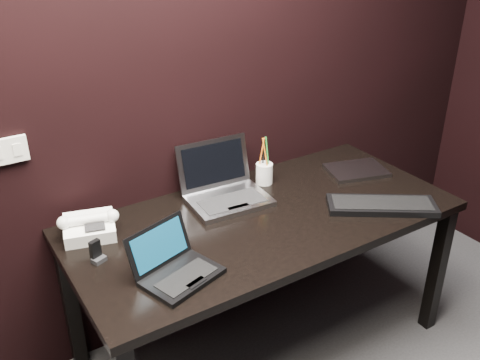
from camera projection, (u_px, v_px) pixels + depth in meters
wall_back at (154, 78)px, 2.23m from camera, size 4.00×0.00×4.00m
wall_switch at (7, 151)px, 2.01m from camera, size 0.15×0.02×0.10m
desk at (264, 230)px, 2.36m from camera, size 1.70×0.80×0.74m
netbook at (176, 267)px, 1.93m from camera, size 0.33×0.31×0.17m
silver_laptop at (225, 190)px, 2.44m from camera, size 0.38×0.34×0.24m
ext_keyboard at (382, 205)px, 2.38m from camera, size 0.48×0.40×0.03m
closed_laptop at (356, 170)px, 2.70m from camera, size 0.34×0.28×0.02m
desk_phone at (89, 227)px, 2.16m from camera, size 0.25×0.23×0.12m
mobile_phone at (97, 254)px, 2.01m from camera, size 0.06×0.06×0.09m
pen_cup at (264, 173)px, 2.58m from camera, size 0.09×0.09×0.24m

